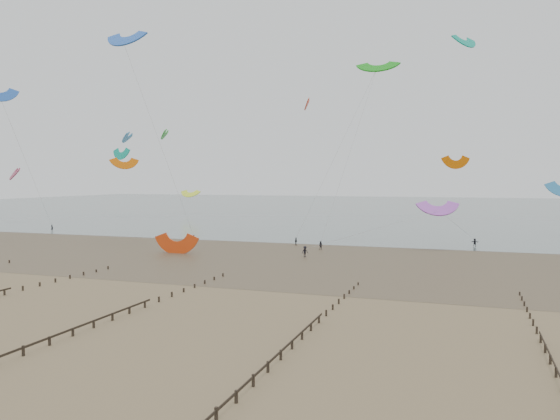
% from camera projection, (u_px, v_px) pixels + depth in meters
% --- Properties ---
extents(ground, '(500.00, 500.00, 0.00)m').
position_uv_depth(ground, '(146.00, 292.00, 61.90)').
color(ground, brown).
rests_on(ground, ground).
extents(sea_and_shore, '(500.00, 665.00, 0.03)m').
position_uv_depth(sea_and_shore, '(235.00, 252.00, 95.70)').
color(sea_and_shore, '#475654').
rests_on(sea_and_shore, ground).
extents(groynes, '(72.16, 50.16, 1.00)m').
position_uv_depth(groynes, '(54.00, 338.00, 42.59)').
color(groynes, black).
rests_on(groynes, ground).
extents(kitesurfer_lead, '(0.63, 0.42, 1.71)m').
position_uv_depth(kitesurfer_lead, '(194.00, 239.00, 109.36)').
color(kitesurfer_lead, black).
rests_on(kitesurfer_lead, ground).
extents(kitesurfers, '(121.39, 25.30, 1.84)m').
position_uv_depth(kitesurfers, '(373.00, 245.00, 99.39)').
color(kitesurfers, black).
rests_on(kitesurfers, ground).
extents(grounded_kite, '(7.01, 5.48, 3.84)m').
position_uv_depth(grounded_kite, '(176.00, 253.00, 94.50)').
color(grounded_kite, red).
rests_on(grounded_kite, ground).
extents(kites_airborne, '(229.14, 107.12, 42.39)m').
position_uv_depth(kites_airborne, '(325.00, 147.00, 144.60)').
color(kites_airborne, '#DB5A00').
rests_on(kites_airborne, ground).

